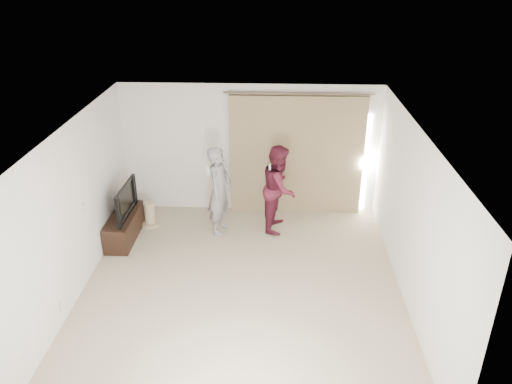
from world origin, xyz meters
TOP-DOWN VIEW (x-y plane):
  - floor at (0.00, 0.00)m, footprint 5.50×5.50m
  - wall_back at (0.00, 2.75)m, footprint 5.00×0.04m
  - wall_left at (-2.50, -0.00)m, footprint 0.04×5.50m
  - ceiling at (0.00, 0.00)m, footprint 5.00×5.50m
  - curtain at (0.91, 2.68)m, footprint 2.80×0.11m
  - tv_console at (-2.27, 1.47)m, footprint 0.43×1.24m
  - tv at (-2.27, 1.47)m, footprint 0.17×1.05m
  - scratching_post at (-1.91, 1.97)m, footprint 0.37×0.37m
  - person_man at (-0.52, 1.82)m, footprint 0.56×0.70m
  - person_woman at (0.58, 2.00)m, footprint 0.74×0.89m

SIDE VIEW (x-z plane):
  - floor at x=0.00m, z-range 0.00..0.00m
  - scratching_post at x=-1.91m, z-range -0.05..0.44m
  - tv_console at x=-2.27m, z-range 0.00..0.48m
  - tv at x=-2.27m, z-range 0.48..1.08m
  - person_woman at x=0.58m, z-range 0.00..1.67m
  - person_man at x=-0.52m, z-range 0.00..1.69m
  - curtain at x=0.91m, z-range -0.02..2.43m
  - wall_left at x=-2.50m, z-range 0.00..2.60m
  - wall_back at x=0.00m, z-range 0.00..2.60m
  - ceiling at x=0.00m, z-range 2.60..2.60m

